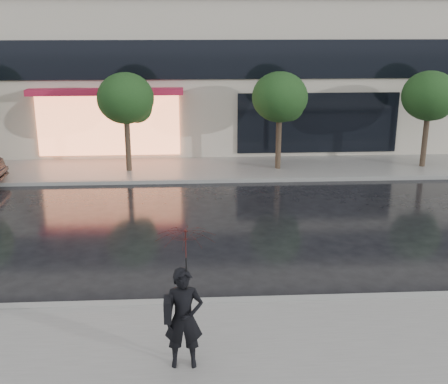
{
  "coord_description": "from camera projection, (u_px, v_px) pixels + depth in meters",
  "views": [
    {
      "loc": [
        -0.43,
        -11.9,
        6.02
      ],
      "look_at": [
        0.4,
        2.8,
        1.4
      ],
      "focal_mm": 45.0,
      "sensor_mm": 36.0,
      "label": 1
    }
  ],
  "objects": [
    {
      "name": "sidewalk_near",
      "position": [
        221.0,
        364.0,
        10.04
      ],
      "size": [
        60.0,
        4.5,
        0.12
      ],
      "primitive_type": "cube",
      "color": "slate",
      "rests_on": "ground"
    },
    {
      "name": "curb_near",
      "position": [
        215.0,
        303.0,
        12.19
      ],
      "size": [
        60.0,
        0.25,
        0.14
      ],
      "primitive_type": "cube",
      "color": "gray",
      "rests_on": "ground"
    },
    {
      "name": "sidewalk_far",
      "position": [
        204.0,
        169.0,
        22.9
      ],
      "size": [
        60.0,
        3.5,
        0.12
      ],
      "primitive_type": "cube",
      "color": "slate",
      "rests_on": "ground"
    },
    {
      "name": "tree_far_east",
      "position": [
        431.0,
        98.0,
        22.33
      ],
      "size": [
        2.2,
        2.2,
        3.99
      ],
      "color": "#33261C",
      "rests_on": "ground"
    },
    {
      "name": "tree_mid_east",
      "position": [
        281.0,
        99.0,
        22.0
      ],
      "size": [
        2.2,
        2.2,
        3.99
      ],
      "color": "#33261C",
      "rests_on": "ground"
    },
    {
      "name": "tree_mid_west",
      "position": [
        127.0,
        100.0,
        21.68
      ],
      "size": [
        2.2,
        2.2,
        3.99
      ],
      "color": "#33261C",
      "rests_on": "ground"
    },
    {
      "name": "ground",
      "position": [
        214.0,
        285.0,
        13.16
      ],
      "size": [
        120.0,
        120.0,
        0.0
      ],
      "primitive_type": "plane",
      "color": "black",
      "rests_on": "ground"
    },
    {
      "name": "curb_far",
      "position": [
        205.0,
        181.0,
        21.23
      ],
      "size": [
        60.0,
        0.25,
        0.14
      ],
      "primitive_type": "cube",
      "color": "gray",
      "rests_on": "ground"
    },
    {
      "name": "pedestrian_with_umbrella",
      "position": [
        185.0,
        278.0,
        9.44
      ],
      "size": [
        1.02,
        1.04,
        2.59
      ],
      "rotation": [
        0.0,
        0.0,
        0.01
      ],
      "color": "black",
      "rests_on": "sidewalk_near"
    }
  ]
}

